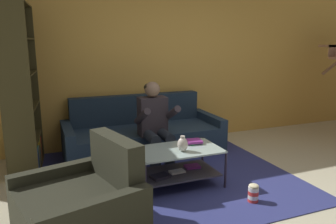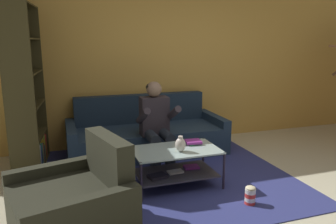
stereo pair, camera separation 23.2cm
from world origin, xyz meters
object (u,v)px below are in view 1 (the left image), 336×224
at_px(bookshelf, 20,114).
at_px(popcorn_tub, 253,193).
at_px(armchair, 82,208).
at_px(book_stack, 194,142).
at_px(coffee_table, 177,162).
at_px(vase, 183,144).
at_px(couch, 143,135).
at_px(person_seated_center, 155,122).

distance_m(bookshelf, popcorn_tub, 3.04).
bearing_deg(armchair, popcorn_tub, -0.50).
bearing_deg(armchair, book_stack, 28.81).
relative_size(book_stack, armchair, 0.18).
height_order(bookshelf, popcorn_tub, bookshelf).
bearing_deg(coffee_table, vase, -73.79).
bearing_deg(bookshelf, popcorn_tub, -39.84).
relative_size(coffee_table, bookshelf, 0.47).
xyz_separation_m(couch, coffee_table, (0.02, -1.27, 0.02)).
height_order(book_stack, popcorn_tub, book_stack).
distance_m(vase, book_stack, 0.34).
distance_m(person_seated_center, popcorn_tub, 1.60).
xyz_separation_m(person_seated_center, vase, (0.05, -0.79, -0.09)).
bearing_deg(vase, armchair, -154.33).
relative_size(person_seated_center, coffee_table, 1.15).
xyz_separation_m(person_seated_center, bookshelf, (-1.67, 0.52, 0.14)).
height_order(vase, popcorn_tub, vase).
bearing_deg(vase, bookshelf, 142.71).
bearing_deg(book_stack, couch, 104.55).
bearing_deg(book_stack, person_seated_center, 117.31).
bearing_deg(vase, person_seated_center, 93.39).
bearing_deg(couch, vase, -88.02).
xyz_separation_m(armchair, popcorn_tub, (1.77, -0.02, -0.18)).
xyz_separation_m(person_seated_center, popcorn_tub, (0.61, -1.39, -0.52)).
xyz_separation_m(vase, popcorn_tub, (0.56, -0.59, -0.43)).
xyz_separation_m(coffee_table, book_stack, (0.28, 0.13, 0.18)).
xyz_separation_m(bookshelf, armchair, (0.51, -1.89, -0.48)).
height_order(person_seated_center, vase, person_seated_center).
relative_size(couch, armchair, 2.03).
bearing_deg(popcorn_tub, book_stack, 111.04).
bearing_deg(book_stack, bookshelf, 151.05).
distance_m(person_seated_center, book_stack, 0.66).
bearing_deg(armchair, person_seated_center, 49.84).
bearing_deg(coffee_table, person_seated_center, 91.62).
height_order(couch, book_stack, couch).
bearing_deg(coffee_table, bookshelf, 144.30).
relative_size(couch, bookshelf, 1.09).
relative_size(book_stack, bookshelf, 0.10).
relative_size(couch, book_stack, 11.24).
bearing_deg(person_seated_center, book_stack, -62.69).
xyz_separation_m(coffee_table, armchair, (-1.18, -0.67, -0.02)).
xyz_separation_m(book_stack, armchair, (-1.45, -0.80, -0.19)).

